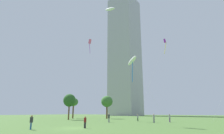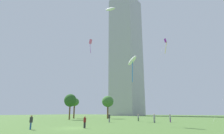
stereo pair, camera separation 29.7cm
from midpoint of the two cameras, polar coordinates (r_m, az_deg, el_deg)
ground at (r=26.48m, az=-11.98°, el=-18.41°), size 280.00×280.00×0.00m
person_standing_0 at (r=25.88m, az=-23.91°, el=-15.40°), size 0.39×0.39×1.75m
person_standing_1 at (r=42.44m, az=18.10°, el=-14.97°), size 0.38×0.38×1.73m
person_standing_2 at (r=40.57m, az=-0.66°, el=-15.59°), size 0.42×0.42×1.87m
person_standing_3 at (r=46.43m, az=8.49°, el=-15.42°), size 0.37×0.37×1.66m
person_standing_4 at (r=26.06m, az=-8.29°, el=-16.58°), size 0.36×0.36×1.61m
person_standing_5 at (r=40.36m, az=13.42°, el=-15.28°), size 0.40×0.40×1.81m
kite_flying_0 at (r=33.63m, az=6.65°, el=1.92°), size 6.99×2.74×12.24m
kite_flying_2 at (r=59.34m, az=-6.65°, el=7.80°), size 9.22×6.66×25.25m
kite_flying_3 at (r=46.22m, az=-0.35°, el=17.83°), size 4.52×1.87×27.53m
kite_flying_4 at (r=49.88m, az=16.63°, el=7.47°), size 9.45×0.86×21.02m
park_tree_0 at (r=56.62m, az=-12.91°, el=-10.29°), size 3.63×3.63×7.52m
park_tree_1 at (r=67.97m, az=-11.65°, el=-10.87°), size 3.29×3.29×7.24m
park_tree_2 at (r=64.32m, az=-1.22°, el=-10.89°), size 4.05×4.05×7.77m
distant_highrise_0 at (r=134.62m, az=4.52°, el=4.03°), size 19.87×19.17×88.04m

